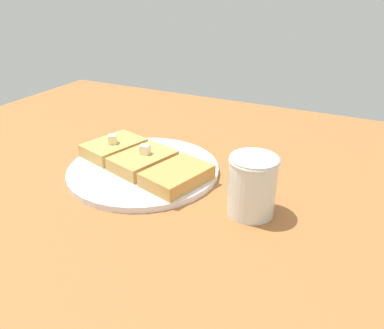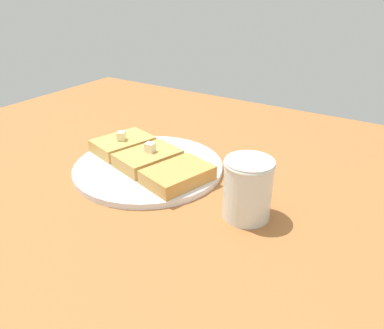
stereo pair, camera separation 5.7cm
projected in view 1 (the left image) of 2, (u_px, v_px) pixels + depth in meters
table_surface at (118, 206)px, 57.57cm from camera, size 109.31×109.31×2.99cm
plate at (144, 169)px, 64.13cm from camera, size 25.69×25.69×1.02cm
toast_slice_left at (114, 148)px, 68.24cm from camera, size 9.74×11.89×2.29cm
toast_slice_middle at (143, 161)px, 63.41cm from camera, size 9.74×11.89×2.29cm
toast_slice_right at (177, 176)px, 58.59cm from camera, size 9.74×11.89×2.29cm
butter_pat_primary at (113, 139)px, 66.85cm from camera, size 1.97×2.03×1.56cm
butter_pat_secondary at (145, 149)px, 62.88cm from camera, size 1.69×1.55×1.56cm
fork at (188, 162)px, 65.25cm from camera, size 10.62×13.75×0.36cm
syrup_jar at (252, 188)px, 51.63cm from camera, size 6.89×6.89×8.62cm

